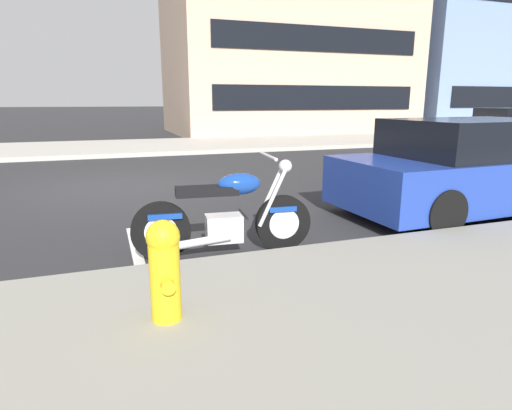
{
  "coord_description": "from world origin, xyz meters",
  "views": [
    {
      "loc": [
        -0.27,
        -9.01,
        1.7
      ],
      "look_at": [
        1.32,
        -4.51,
        0.55
      ],
      "focal_mm": 30.4,
      "sensor_mm": 36.0,
      "label": 1
    }
  ],
  "objects_px": {
    "car_opposite_curb": "(509,128)",
    "parked_motorcycle": "(226,217)",
    "parked_car_at_intersection": "(476,168)",
    "fire_hydrant": "(165,268)"
  },
  "relations": [
    {
      "from": "parked_motorcycle",
      "to": "car_opposite_curb",
      "type": "height_order",
      "value": "car_opposite_curb"
    },
    {
      "from": "car_opposite_curb",
      "to": "parked_motorcycle",
      "type": "bearing_deg",
      "value": 31.81
    },
    {
      "from": "parked_car_at_intersection",
      "to": "fire_hydrant",
      "type": "distance_m",
      "value": 5.54
    },
    {
      "from": "parked_car_at_intersection",
      "to": "parked_motorcycle",
      "type": "bearing_deg",
      "value": -173.77
    },
    {
      "from": "parked_car_at_intersection",
      "to": "fire_hydrant",
      "type": "xyz_separation_m",
      "value": [
        -5.08,
        -2.19,
        -0.14
      ]
    },
    {
      "from": "parked_motorcycle",
      "to": "fire_hydrant",
      "type": "relative_size",
      "value": 2.71
    },
    {
      "from": "parked_car_at_intersection",
      "to": "fire_hydrant",
      "type": "relative_size",
      "value": 6.03
    },
    {
      "from": "parked_motorcycle",
      "to": "car_opposite_curb",
      "type": "xyz_separation_m",
      "value": [
        14.03,
        8.55,
        0.23
      ]
    },
    {
      "from": "parked_motorcycle",
      "to": "car_opposite_curb",
      "type": "distance_m",
      "value": 16.43
    },
    {
      "from": "parked_car_at_intersection",
      "to": "car_opposite_curb",
      "type": "relative_size",
      "value": 1.01
    }
  ]
}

